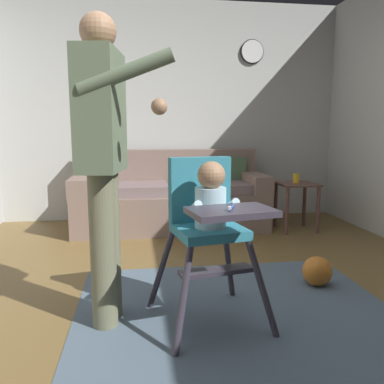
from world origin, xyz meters
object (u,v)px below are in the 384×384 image
couch (171,198)px  adult_standing (104,155)px  toy_ball (317,271)px  side_table (296,196)px  sippy_cup (296,178)px  wall_clock (252,52)px  high_chair (209,212)px

couch → adult_standing: bearing=-14.1°
couch → toy_ball: (0.87, -1.85, -0.23)m
side_table → sippy_cup: bearing=180.0°
toy_ball → side_table: side_table is taller
side_table → wall_clock: bearing=109.1°
high_chair → wall_clock: 3.23m
toy_ball → sippy_cup: sippy_cup is taller
high_chair → sippy_cup: 2.30m
toy_ball → sippy_cup: bearing=73.1°
couch → toy_ball: 2.05m
couch → sippy_cup: 1.39m
high_chair → wall_clock: size_ratio=3.22×
wall_clock → high_chair: bearing=-110.7°
adult_standing → toy_ball: (1.41, 0.32, -0.85)m
wall_clock → adult_standing: bearing=-121.1°
high_chair → adult_standing: adult_standing is taller
side_table → sippy_cup: size_ratio=5.20×
couch → side_table: 1.38m
couch → high_chair: high_chair is taller
high_chair → sippy_cup: size_ratio=9.34×
high_chair → sippy_cup: high_chair is taller
adult_standing → sippy_cup: adult_standing is taller
high_chair → wall_clock: (1.03, 2.72, 1.39)m
couch → adult_standing: (-0.55, -2.16, 0.62)m
couch → side_table: size_ratio=4.01×
sippy_cup → high_chair: bearing=-124.6°
side_table → sippy_cup: 0.19m
adult_standing → wall_clock: size_ratio=5.78×
couch → wall_clock: 2.05m
side_table → adult_standing: bearing=-136.0°
sippy_cup → wall_clock: (-0.28, 0.83, 1.45)m
adult_standing → toy_ball: 1.68m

